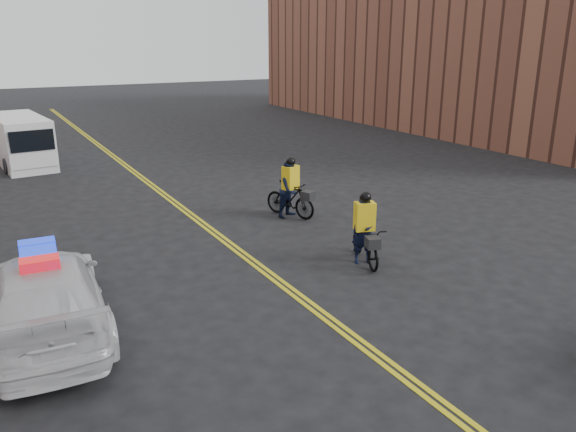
% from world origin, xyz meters
% --- Properties ---
extents(ground, '(120.00, 120.00, 0.00)m').
position_xyz_m(ground, '(0.00, 0.00, 0.00)').
color(ground, black).
rests_on(ground, ground).
extents(center_line_left, '(0.10, 60.00, 0.01)m').
position_xyz_m(center_line_left, '(-0.08, 8.00, 0.01)').
color(center_line_left, gold).
rests_on(center_line_left, ground).
extents(center_line_right, '(0.10, 60.00, 0.01)m').
position_xyz_m(center_line_right, '(0.08, 8.00, 0.01)').
color(center_line_right, gold).
rests_on(center_line_right, ground).
extents(building_across, '(12.00, 30.00, 11.00)m').
position_xyz_m(building_across, '(22.00, 18.00, 5.50)').
color(building_across, brown).
rests_on(building_across, ground).
extents(police_cruiser, '(2.31, 5.03, 1.59)m').
position_xyz_m(police_cruiser, '(-4.68, 1.82, 0.72)').
color(police_cruiser, silver).
rests_on(police_cruiser, ground).
extents(cargo_van, '(2.22, 5.02, 2.04)m').
position_xyz_m(cargo_van, '(-3.68, 17.32, 1.00)').
color(cargo_van, white).
rests_on(cargo_van, ground).
extents(cyclist_near, '(1.14, 1.87, 1.74)m').
position_xyz_m(cyclist_near, '(2.27, 1.71, 0.60)').
color(cyclist_near, black).
rests_on(cyclist_near, ground).
extents(cyclist_far, '(1.13, 1.84, 1.80)m').
position_xyz_m(cyclist_far, '(2.58, 5.72, 0.71)').
color(cyclist_far, black).
rests_on(cyclist_far, ground).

